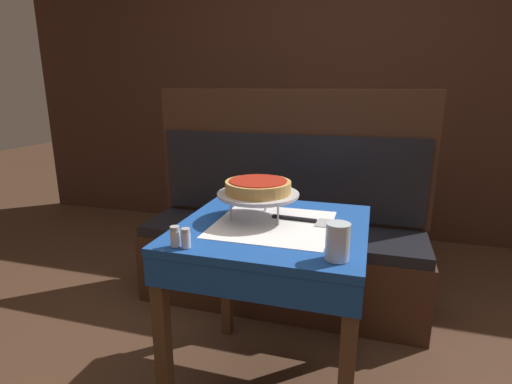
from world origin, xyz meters
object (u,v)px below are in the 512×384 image
(water_glass_near, at_px, (338,242))
(condiment_caddy, at_px, (333,153))
(dining_table_rear, at_px, (333,174))
(pizza_server, at_px, (313,221))
(pizza_pan_stand, at_px, (258,195))
(booth_bench, at_px, (282,244))
(salt_shaker, at_px, (175,236))
(deep_dish_pizza, at_px, (258,186))
(pepper_shaker, at_px, (186,238))
(dining_table_front, at_px, (273,247))

(water_glass_near, relative_size, condiment_caddy, 0.78)
(dining_table_rear, bearing_deg, pizza_server, -87.14)
(water_glass_near, bearing_deg, pizza_pan_stand, 138.18)
(booth_bench, relative_size, condiment_caddy, 10.98)
(condiment_caddy, bearing_deg, salt_shaker, -99.75)
(pizza_pan_stand, bearing_deg, water_glass_near, -41.82)
(salt_shaker, bearing_deg, deep_dish_pizza, 62.59)
(salt_shaker, bearing_deg, condiment_caddy, 80.25)
(water_glass_near, xyz_separation_m, pepper_shaker, (-0.50, -0.05, -0.03))
(water_glass_near, xyz_separation_m, condiment_caddy, (-0.21, 1.86, -0.02))
(booth_bench, xyz_separation_m, deep_dish_pizza, (0.06, -0.71, 0.53))
(dining_table_rear, bearing_deg, pepper_shaker, -98.79)
(dining_table_rear, height_order, condiment_caddy, condiment_caddy)
(dining_table_front, xyz_separation_m, condiment_caddy, (0.07, 1.60, 0.14))
(dining_table_front, bearing_deg, deep_dish_pizza, 148.93)
(dining_table_rear, relative_size, deep_dish_pizza, 2.87)
(salt_shaker, bearing_deg, dining_table_front, 50.28)
(dining_table_rear, distance_m, salt_shaker, 1.94)
(pizza_pan_stand, relative_size, water_glass_near, 2.79)
(booth_bench, height_order, deep_dish_pizza, booth_bench)
(booth_bench, xyz_separation_m, pizza_server, (0.28, -0.69, 0.40))
(pepper_shaker, bearing_deg, pizza_server, 45.72)
(dining_table_rear, bearing_deg, water_glass_near, -83.77)
(deep_dish_pizza, bearing_deg, water_glass_near, -41.82)
(pizza_pan_stand, distance_m, water_glass_near, 0.47)
(pizza_pan_stand, xyz_separation_m, water_glass_near, (0.35, -0.31, -0.04))
(salt_shaker, bearing_deg, pepper_shaker, 0.00)
(water_glass_near, height_order, pepper_shaker, water_glass_near)
(dining_table_front, relative_size, water_glass_near, 6.42)
(booth_bench, relative_size, water_glass_near, 14.04)
(pizza_pan_stand, distance_m, salt_shaker, 0.41)
(dining_table_front, bearing_deg, pizza_server, 23.35)
(dining_table_front, height_order, water_glass_near, water_glass_near)
(water_glass_near, relative_size, salt_shaker, 1.67)
(deep_dish_pizza, distance_m, pizza_server, 0.26)
(dining_table_rear, relative_size, pepper_shaker, 11.19)
(pizza_pan_stand, distance_m, deep_dish_pizza, 0.04)
(pizza_pan_stand, distance_m, pepper_shaker, 0.40)
(dining_table_front, bearing_deg, condiment_caddy, 87.62)
(deep_dish_pizza, xyz_separation_m, condiment_caddy, (0.14, 1.55, -0.10))
(dining_table_rear, xyz_separation_m, salt_shaker, (-0.33, -1.90, 0.16))
(dining_table_rear, bearing_deg, booth_bench, -103.81)
(dining_table_front, height_order, pizza_pan_stand, pizza_pan_stand)
(dining_table_rear, bearing_deg, dining_table_front, -92.58)
(salt_shaker, bearing_deg, dining_table_rear, 80.04)
(dining_table_front, xyz_separation_m, water_glass_near, (0.27, -0.27, 0.16))
(water_glass_near, height_order, condiment_caddy, condiment_caddy)
(dining_table_front, height_order, pizza_server, pizza_server)
(dining_table_rear, distance_m, deep_dish_pizza, 1.57)
(booth_bench, bearing_deg, dining_table_front, -80.05)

